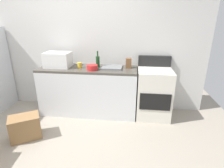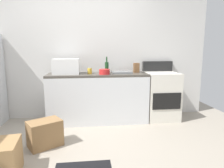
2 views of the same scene
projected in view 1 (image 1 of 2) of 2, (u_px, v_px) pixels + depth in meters
The scene contains 11 objects.
ground_plane at pixel (49, 151), 2.49m from camera, with size 6.00×6.00×0.00m, color #9E9384.
wall_back at pixel (76, 43), 3.49m from camera, with size 5.00×0.10×2.60m, color silver.
kitchen_counter at pixel (89, 90), 3.42m from camera, with size 1.80×0.60×0.90m.
stove_oven at pixel (153, 93), 3.28m from camera, with size 0.60×0.61×1.10m.
microwave at pixel (58, 60), 3.29m from camera, with size 0.46×0.34×0.27m, color white.
sink_basin at pixel (112, 67), 3.24m from camera, with size 0.36×0.32×0.03m, color slate.
wine_bottle at pixel (98, 61), 3.27m from camera, with size 0.07×0.07×0.30m.
coffee_mug at pixel (80, 65), 3.23m from camera, with size 0.08×0.08×0.10m, color gold.
knife_block at pixel (129, 63), 3.22m from camera, with size 0.10×0.10×0.18m, color brown.
mixing_bowl at pixel (92, 67), 3.11m from camera, with size 0.19×0.19×0.09m, color red.
cardboard_box_large at pixel (25, 127), 2.73m from camera, with size 0.43×0.29×0.37m, color olive.
Camera 1 is at (1.12, -1.89, 1.74)m, focal length 28.55 mm.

